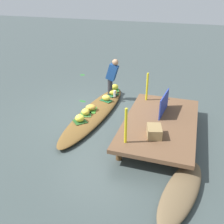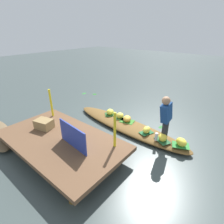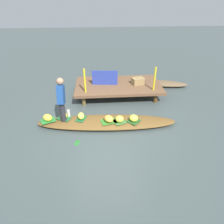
% 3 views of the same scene
% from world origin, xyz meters
% --- Properties ---
extents(canal_water, '(40.00, 40.00, 0.00)m').
position_xyz_m(canal_water, '(0.00, 0.00, 0.00)').
color(canal_water, '#3E4948').
rests_on(canal_water, ground).
extents(dock_platform, '(3.20, 1.80, 0.43)m').
position_xyz_m(dock_platform, '(0.55, 2.02, 0.37)').
color(dock_platform, brown).
rests_on(dock_platform, ground).
extents(vendor_boat, '(4.14, 1.05, 0.18)m').
position_xyz_m(vendor_boat, '(0.00, 0.00, 0.09)').
color(vendor_boat, brown).
rests_on(vendor_boat, ground).
extents(moored_boat, '(2.09, 1.01, 0.20)m').
position_xyz_m(moored_boat, '(2.54, 2.73, 0.10)').
color(moored_boat, brown).
rests_on(moored_boat, ground).
extents(leaf_mat_0, '(0.47, 0.47, 0.01)m').
position_xyz_m(leaf_mat_0, '(0.78, -0.14, 0.19)').
color(leaf_mat_0, '#255221').
rests_on(leaf_mat_0, vendor_boat).
extents(banana_bunch_0, '(0.34, 0.34, 0.20)m').
position_xyz_m(banana_bunch_0, '(0.78, -0.14, 0.29)').
color(banana_bunch_0, yellow).
rests_on(banana_bunch_0, vendor_boat).
extents(leaf_mat_1, '(0.36, 0.43, 0.01)m').
position_xyz_m(leaf_mat_1, '(-0.75, 0.10, 0.19)').
color(leaf_mat_1, '#1D5B30').
rests_on(leaf_mat_1, vendor_boat).
extents(banana_bunch_1, '(0.21, 0.28, 0.19)m').
position_xyz_m(banana_bunch_1, '(-0.75, 0.10, 0.28)').
color(banana_bunch_1, '#F5E34B').
rests_on(banana_bunch_1, vendor_boat).
extents(leaf_mat_2, '(0.41, 0.40, 0.01)m').
position_xyz_m(leaf_mat_2, '(0.37, -0.14, 0.19)').
color(leaf_mat_2, '#3B7233').
rests_on(leaf_mat_2, vendor_boat).
extents(banana_bunch_2, '(0.32, 0.32, 0.19)m').
position_xyz_m(banana_bunch_2, '(0.37, -0.14, 0.28)').
color(banana_bunch_2, yellow).
rests_on(banana_bunch_2, vendor_boat).
extents(leaf_mat_3, '(0.49, 0.40, 0.01)m').
position_xyz_m(leaf_mat_3, '(0.06, -0.10, 0.19)').
color(leaf_mat_3, '#327524').
rests_on(leaf_mat_3, vendor_boat).
extents(banana_bunch_3, '(0.36, 0.39, 0.18)m').
position_xyz_m(banana_bunch_3, '(0.06, -0.10, 0.28)').
color(banana_bunch_3, gold).
rests_on(banana_bunch_3, vendor_boat).
extents(leaf_mat_4, '(0.49, 0.43, 0.01)m').
position_xyz_m(leaf_mat_4, '(-1.71, 0.08, 0.19)').
color(leaf_mat_4, '#2C8135').
rests_on(leaf_mat_4, vendor_boat).
extents(banana_bunch_4, '(0.37, 0.35, 0.20)m').
position_xyz_m(banana_bunch_4, '(-1.71, 0.08, 0.29)').
color(banana_bunch_4, yellow).
rests_on(banana_bunch_4, vendor_boat).
extents(leaf_mat_5, '(0.48, 0.42, 0.01)m').
position_xyz_m(leaf_mat_5, '(-1.26, 0.17, 0.19)').
color(leaf_mat_5, '#235931').
rests_on(leaf_mat_5, vendor_boat).
extents(banana_bunch_5, '(0.30, 0.34, 0.19)m').
position_xyz_m(banana_bunch_5, '(-1.26, 0.17, 0.28)').
color(banana_bunch_5, yellow).
rests_on(banana_bunch_5, vendor_boat).
extents(vendor_person, '(0.21, 0.43, 1.24)m').
position_xyz_m(vendor_person, '(-1.25, 0.14, 0.89)').
color(vendor_person, '#28282D').
rests_on(vendor_person, vendor_boat).
extents(water_bottle, '(0.08, 0.08, 0.22)m').
position_xyz_m(water_bottle, '(-1.13, 0.27, 0.29)').
color(water_bottle, silver).
rests_on(water_bottle, vendor_boat).
extents(market_banner, '(0.94, 0.12, 0.54)m').
position_xyz_m(market_banner, '(0.05, 2.02, 0.71)').
color(market_banner, '#283A97').
rests_on(market_banner, dock_platform).
extents(railing_post_west, '(0.06, 0.06, 0.84)m').
position_xyz_m(railing_post_west, '(-0.65, 1.42, 0.85)').
color(railing_post_west, yellow).
rests_on(railing_post_west, dock_platform).
extents(railing_post_east, '(0.06, 0.06, 0.84)m').
position_xyz_m(railing_post_east, '(1.75, 1.42, 0.85)').
color(railing_post_east, yellow).
rests_on(railing_post_east, dock_platform).
extents(produce_crate, '(0.51, 0.42, 0.24)m').
position_xyz_m(produce_crate, '(1.30, 1.98, 0.55)').
color(produce_crate, olive).
rests_on(produce_crate, dock_platform).
extents(drifting_plant_1, '(0.18, 0.27, 0.01)m').
position_xyz_m(drifting_plant_1, '(-0.82, -0.77, 0.00)').
color(drifting_plant_1, '#276B2B').
rests_on(drifting_plant_1, ground).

